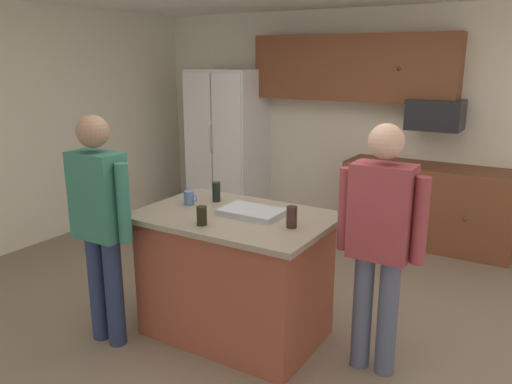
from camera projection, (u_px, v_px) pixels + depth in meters
floor at (270, 324)px, 4.01m from camera, size 7.04×7.04×0.00m
back_wall at (388, 122)px, 5.99m from camera, size 6.40×0.10×2.60m
side_wall_left at (4, 131)px, 5.28m from camera, size 0.10×5.60×2.60m
cabinet_run_upper at (352, 68)px, 5.87m from camera, size 2.40×0.38×0.75m
cabinet_run_lower at (427, 205)px, 5.65m from camera, size 1.80×0.63×0.90m
refrigerator at (228, 142)px, 6.74m from camera, size 0.89×0.76×1.90m
microwave_over_range at (435, 115)px, 5.41m from camera, size 0.56×0.40×0.32m
kitchen_island at (235, 275)px, 3.77m from camera, size 1.39×0.94×0.95m
person_guest_by_door at (100, 217)px, 3.55m from camera, size 0.57×0.22×1.67m
person_guest_right at (380, 235)px, 3.21m from camera, size 0.57×0.22×1.67m
glass_dark_ale at (202, 216)px, 3.40m from camera, size 0.07×0.07×0.13m
glass_short_whisky at (292, 217)px, 3.35m from camera, size 0.07×0.07×0.14m
glass_pilsner at (216, 192)px, 3.95m from camera, size 0.06×0.06×0.16m
mug_blue_stoneware at (189, 198)px, 3.87m from camera, size 0.12×0.08×0.11m
serving_tray at (252, 212)px, 3.63m from camera, size 0.44×0.30×0.04m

